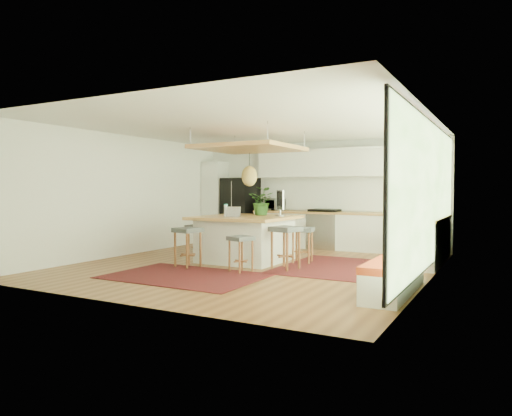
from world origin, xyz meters
The scene contains 33 objects.
floor centered at (0.00, 0.00, 0.00)m, with size 7.00×7.00×0.00m, color brown.
ceiling centered at (0.00, 0.00, 2.70)m, with size 7.00×7.00×0.00m, color white.
wall_back centered at (0.00, 3.50, 1.35)m, with size 6.50×6.50×0.00m, color white.
wall_front centered at (0.00, -3.50, 1.35)m, with size 6.50×6.50×0.00m, color white.
wall_left centered at (-3.25, 0.00, 1.35)m, with size 7.00×7.00×0.00m, color white.
wall_right centered at (3.25, 0.00, 1.35)m, with size 7.00×7.00×0.00m, color white.
window_wall centered at (3.22, 0.00, 1.40)m, with size 0.10×6.20×2.60m, color black, non-canonical shape.
pantry centered at (-2.95, 3.18, 1.12)m, with size 0.55×0.60×2.25m, color white.
back_counter_base centered at (0.55, 3.18, 0.44)m, with size 4.20×0.60×0.88m, color white.
back_counter_top centered at (0.55, 3.18, 0.90)m, with size 4.24×0.64×0.05m, color #A9733C.
backsplash centered at (0.55, 3.48, 1.35)m, with size 4.20×0.02×0.80m, color white.
upper_cabinets centered at (0.55, 3.32, 2.15)m, with size 4.20×0.34×0.70m, color white.
range centered at (0.30, 3.18, 0.50)m, with size 0.76×0.62×1.00m, color #A5A5AA, non-canonical shape.
right_counter_base centered at (2.93, 2.00, 0.44)m, with size 0.60×2.50×0.88m, color white.
right_counter_top centered at (2.93, 2.00, 0.90)m, with size 0.64×2.54×0.05m, color #A9733C.
window_bench centered at (2.95, -1.20, 0.25)m, with size 0.52×2.00×0.50m, color white, non-canonical shape.
ceiling_panel centered at (-0.30, 0.40, 2.05)m, with size 1.86×1.86×0.80m, color #A9733C, non-canonical shape.
rug_near centered at (-0.47, -1.53, 0.01)m, with size 2.60×1.80×0.01m, color black.
rug_right centered at (1.41, 0.59, 0.01)m, with size 1.80×2.60×0.01m, color black.
fridge centered at (-2.14, 3.19, 0.93)m, with size 0.89×0.70×1.79m, color black, non-canonical shape.
island centered at (-0.42, 0.46, 0.47)m, with size 1.85×1.85×0.93m, color #A9733C, non-canonical shape.
stool_near_left centered at (-1.01, -0.73, 0.35)m, with size 0.44×0.44×0.75m, color #424649, non-canonical shape.
stool_near_right centered at (0.16, -0.74, 0.35)m, with size 0.38×0.38×0.65m, color #424649, non-canonical shape.
stool_right_front centered at (0.74, -0.08, 0.35)m, with size 0.47×0.47×0.79m, color #424649, non-canonical shape.
stool_right_back centered at (0.70, 0.80, 0.35)m, with size 0.42×0.42×0.71m, color #424649, non-canonical shape.
stool_left_side centered at (-1.55, 0.37, 0.35)m, with size 0.42×0.42×0.72m, color #424649, non-canonical shape.
laptop centered at (-0.49, 0.04, 1.05)m, with size 0.30×0.32×0.22m, color #A5A5AA, non-canonical shape.
monitor centered at (0.18, 0.87, 1.19)m, with size 0.59×0.21×0.54m, color #A5A5AA, non-canonical shape.
microwave centered at (-1.16, 3.19, 1.12)m, with size 0.58×0.32×0.39m, color #A5A5AA.
island_plant centered at (-0.29, 0.95, 1.16)m, with size 0.54×0.60×0.47m, color #1E4C19.
island_bowl centered at (-0.98, 0.94, 0.96)m, with size 0.24×0.24×0.06m, color silver.
island_bottle_0 centered at (-0.97, 0.56, 1.03)m, with size 0.07×0.07×0.19m, color teal.
island_bottle_1 centered at (-0.82, 0.31, 1.03)m, with size 0.07×0.07×0.19m, color silver.
Camera 1 is at (4.40, -8.02, 1.48)m, focal length 33.26 mm.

